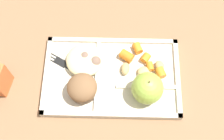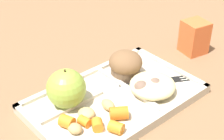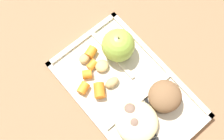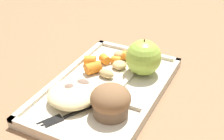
{
  "view_description": "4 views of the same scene",
  "coord_description": "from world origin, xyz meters",
  "views": [
    {
      "loc": [
        -0.01,
        0.32,
        0.78
      ],
      "look_at": [
        -0.0,
        0.0,
        0.07
      ],
      "focal_mm": 49.05,
      "sensor_mm": 36.0,
      "label": 1
    },
    {
      "loc": [
        -0.4,
        -0.45,
        0.48
      ],
      "look_at": [
        0.02,
        0.03,
        0.06
      ],
      "focal_mm": 56.14,
      "sensor_mm": 36.0,
      "label": 2
    },
    {
      "loc": [
        0.13,
        -0.16,
        0.73
      ],
      "look_at": [
        -0.05,
        -0.01,
        0.06
      ],
      "focal_mm": 48.38,
      "sensor_mm": 36.0,
      "label": 3
    },
    {
      "loc": [
        0.5,
        0.26,
        0.41
      ],
      "look_at": [
        -0.02,
        0.0,
        0.05
      ],
      "focal_mm": 50.12,
      "sensor_mm": 36.0,
      "label": 4
    }
  ],
  "objects": [
    {
      "name": "potato_chunk_small",
      "position": [
        -0.04,
        -0.02,
        0.02
      ],
      "size": [
        0.03,
        0.04,
        0.02
      ],
      "primitive_type": "ellipsoid",
      "rotation": [
        0.0,
        0.0,
        4.61
      ],
      "color": "tan",
      "rests_on": "lunch_tray"
    },
    {
      "name": "egg_noodle_pile",
      "position": [
        0.08,
        -0.04,
        0.03
      ],
      "size": [
        0.1,
        0.1,
        0.04
      ],
      "primitive_type": "ellipsoid",
      "color": "beige",
      "rests_on": "lunch_tray"
    },
    {
      "name": "ground",
      "position": [
        0.0,
        0.0,
        0.0
      ],
      "size": [
        6.0,
        6.0,
        0.0
      ],
      "primitive_type": "plane",
      "color": "#846042"
    },
    {
      "name": "lunch_tray",
      "position": [
        -0.0,
        0.0,
        0.01
      ],
      "size": [
        0.37,
        0.23,
        0.02
      ],
      "color": "beige",
      "rests_on": "ground"
    },
    {
      "name": "carrot_slice_diagonal",
      "position": [
        -0.13,
        -0.01,
        0.03
      ],
      "size": [
        0.03,
        0.03,
        0.02
      ],
      "primitive_type": "cylinder",
      "rotation": [
        0.0,
        1.57,
        5.06
      ],
      "color": "orange",
      "rests_on": "lunch_tray"
    },
    {
      "name": "meatball_back",
      "position": [
        0.05,
        -0.03,
        0.03
      ],
      "size": [
        0.04,
        0.04,
        0.04
      ],
      "primitive_type": "sphere",
      "color": "#755B4C",
      "rests_on": "lunch_tray"
    },
    {
      "name": "bran_muffin",
      "position": [
        0.08,
        0.05,
        0.04
      ],
      "size": [
        0.08,
        0.08,
        0.06
      ],
      "color": "brown",
      "rests_on": "lunch_tray"
    },
    {
      "name": "carrot_slice_edge",
      "position": [
        -0.09,
        -0.05,
        0.02
      ],
      "size": [
        0.03,
        0.03,
        0.02
      ],
      "primitive_type": "cylinder",
      "rotation": [
        0.0,
        1.57,
        1.01
      ],
      "color": "orange",
      "rests_on": "lunch_tray"
    },
    {
      "name": "potato_chunk_large",
      "position": [
        -0.09,
        -0.01,
        0.02
      ],
      "size": [
        0.03,
        0.03,
        0.02
      ],
      "primitive_type": "ellipsoid",
      "rotation": [
        0.0,
        0.0,
        3.14
      ],
      "color": "tan",
      "rests_on": "lunch_tray"
    },
    {
      "name": "potato_chunk_browned",
      "position": [
        -0.13,
        -0.03,
        0.02
      ],
      "size": [
        0.03,
        0.03,
        0.02
      ],
      "primitive_type": "ellipsoid",
      "rotation": [
        0.0,
        0.0,
        3.4
      ],
      "color": "tan",
      "rests_on": "lunch_tray"
    },
    {
      "name": "meatball_front",
      "position": [
        0.08,
        -0.04,
        0.03
      ],
      "size": [
        0.03,
        0.03,
        0.03
      ],
      "primitive_type": "sphere",
      "color": "brown",
      "rests_on": "lunch_tray"
    },
    {
      "name": "carrot_slice_small",
      "position": [
        -0.07,
        -0.08,
        0.03
      ],
      "size": [
        0.03,
        0.03,
        0.02
      ],
      "primitive_type": "cylinder",
      "rotation": [
        0.0,
        1.57,
        5.09
      ],
      "color": "orange",
      "rests_on": "lunch_tray"
    },
    {
      "name": "meatball_center",
      "position": [
        0.07,
        -0.05,
        0.03
      ],
      "size": [
        0.04,
        0.04,
        0.04
      ],
      "primitive_type": "sphere",
      "color": "#755B4C",
      "rests_on": "lunch_tray"
    },
    {
      "name": "carrot_slice_center",
      "position": [
        -0.1,
        -0.03,
        0.02
      ],
      "size": [
        0.02,
        0.03,
        0.02
      ],
      "primitive_type": "cylinder",
      "rotation": [
        0.0,
        1.57,
        1.77
      ],
      "color": "orange",
      "rests_on": "lunch_tray"
    },
    {
      "name": "plastic_fork",
      "position": [
        0.12,
        -0.03,
        0.01
      ],
      "size": [
        0.15,
        0.09,
        0.0
      ],
      "color": "black",
      "rests_on": "lunch_tray"
    },
    {
      "name": "green_apple",
      "position": [
        -0.09,
        0.05,
        0.06
      ],
      "size": [
        0.08,
        0.08,
        0.09
      ],
      "color": "#93B742",
      "rests_on": "lunch_tray"
    },
    {
      "name": "carrot_slice_large",
      "position": [
        -0.04,
        -0.06,
        0.03
      ],
      "size": [
        0.04,
        0.04,
        0.03
      ],
      "primitive_type": "cylinder",
      "rotation": [
        0.0,
        1.57,
        2.55
      ],
      "color": "orange",
      "rests_on": "lunch_tray"
    },
    {
      "name": "meatball_side",
      "position": [
        0.07,
        -0.05,
        0.03
      ],
      "size": [
        0.04,
        0.04,
        0.04
      ],
      "primitive_type": "sphere",
      "color": "#755B4C",
      "rests_on": "lunch_tray"
    }
  ]
}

